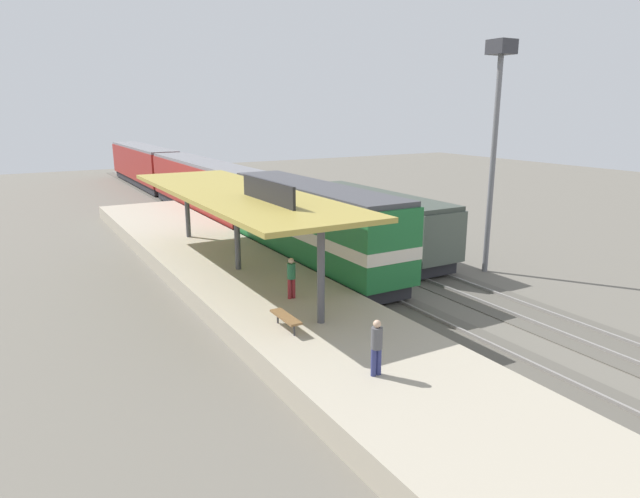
# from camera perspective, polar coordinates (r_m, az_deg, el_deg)

# --- Properties ---
(ground_plane) EXTENTS (120.00, 120.00, 0.00)m
(ground_plane) POSITION_cam_1_polar(r_m,az_deg,el_deg) (30.35, 3.31, -1.92)
(ground_plane) COLOR #666056
(track_near) EXTENTS (3.20, 110.00, 0.16)m
(track_near) POSITION_cam_1_polar(r_m,az_deg,el_deg) (29.34, 0.04, -2.41)
(track_near) COLOR #565249
(track_near) RESTS_ON ground
(track_far) EXTENTS (3.20, 110.00, 0.16)m
(track_far) POSITION_cam_1_polar(r_m,az_deg,el_deg) (31.80, 7.23, -1.20)
(track_far) COLOR #565249
(track_far) RESTS_ON ground
(platform) EXTENTS (6.00, 44.00, 0.90)m
(platform) POSITION_cam_1_polar(r_m,az_deg,el_deg) (27.30, -8.36, -2.93)
(platform) COLOR #A89E89
(platform) RESTS_ON ground
(station_canopy) EXTENTS (5.20, 18.00, 4.70)m
(station_canopy) POSITION_cam_1_polar(r_m,az_deg,el_deg) (26.31, -8.60, 5.54)
(station_canopy) COLOR #47474C
(station_canopy) RESTS_ON platform
(platform_bench) EXTENTS (0.44, 1.70, 0.50)m
(platform_bench) POSITION_cam_1_polar(r_m,az_deg,el_deg) (19.59, -3.55, -7.04)
(platform_bench) COLOR #333338
(platform_bench) RESTS_ON platform
(locomotive) EXTENTS (2.93, 14.43, 4.44)m
(locomotive) POSITION_cam_1_polar(r_m,az_deg,el_deg) (29.46, -0.79, 2.43)
(locomotive) COLOR #28282D
(locomotive) RESTS_ON track_near
(passenger_carriage_front) EXTENTS (2.90, 20.00, 4.24)m
(passenger_carriage_front) POSITION_cam_1_polar(r_m,az_deg,el_deg) (45.82, -11.91, 6.27)
(passenger_carriage_front) COLOR #28282D
(passenger_carriage_front) RESTS_ON track_near
(passenger_carriage_rear) EXTENTS (2.90, 20.00, 4.24)m
(passenger_carriage_rear) POSITION_cam_1_polar(r_m,az_deg,el_deg) (65.79, -17.70, 8.25)
(passenger_carriage_rear) COLOR #28282D
(passenger_carriage_rear) RESTS_ON track_near
(freight_car) EXTENTS (2.80, 12.00, 3.54)m
(freight_car) POSITION_cam_1_polar(r_m,az_deg,el_deg) (32.59, 5.65, 2.73)
(freight_car) COLOR #28282D
(freight_car) RESTS_ON track_far
(light_mast) EXTENTS (1.10, 1.10, 11.70)m
(light_mast) POSITION_cam_1_polar(r_m,az_deg,el_deg) (29.78, 17.75, 13.51)
(light_mast) COLOR slate
(light_mast) RESTS_ON ground
(person_waiting) EXTENTS (0.34, 0.34, 1.71)m
(person_waiting) POSITION_cam_1_polar(r_m,az_deg,el_deg) (16.25, 5.85, -9.77)
(person_waiting) COLOR navy
(person_waiting) RESTS_ON platform
(person_walking) EXTENTS (0.34, 0.34, 1.71)m
(person_walking) POSITION_cam_1_polar(r_m,az_deg,el_deg) (22.52, -2.97, -2.79)
(person_walking) COLOR maroon
(person_walking) RESTS_ON platform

